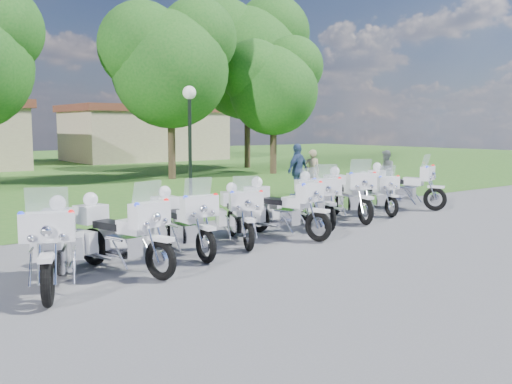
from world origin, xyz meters
TOP-DOWN VIEW (x-y plane):
  - ground at (0.00, 0.00)m, footprint 100.00×100.00m
  - grass_lawn at (0.00, 27.00)m, footprint 100.00×48.00m
  - motorcycle_0 at (-5.75, -0.92)m, footprint 1.45×2.38m
  - motorcycle_1 at (-4.49, -0.58)m, footprint 1.26×2.41m
  - motorcycle_2 at (-2.91, -0.01)m, footprint 0.83×2.39m
  - motorcycle_3 at (-1.32, 0.24)m, footprint 1.31×2.17m
  - motorcycle_4 at (-0.10, 0.19)m, footprint 1.15×2.43m
  - motorcycle_5 at (1.55, 0.83)m, footprint 1.40×2.31m
  - motorcycle_6 at (2.97, 1.04)m, footprint 1.36×2.46m
  - motorcycle_7 at (4.44, 1.33)m, footprint 1.10×2.11m
  - motorcycle_8 at (5.86, 1.49)m, footprint 1.42×2.44m
  - lamp_post at (1.05, 6.33)m, footprint 0.44×0.44m
  - tree_2 at (4.87, 14.69)m, footprint 6.57×5.61m
  - tree_3 at (10.80, 14.14)m, footprint 5.57×4.75m
  - tree_4 at (12.33, 18.65)m, footprint 7.95×6.78m
  - building_east at (11.00, 30.00)m, footprint 11.44×7.28m
  - bystander_a at (6.05, 5.83)m, footprint 0.73×0.63m
  - bystander_b at (9.00, 4.76)m, footprint 0.99×1.00m
  - bystander_c at (5.04, 5.49)m, footprint 1.22×0.76m

SIDE VIEW (x-z plane):
  - ground at x=0.00m, z-range 0.00..0.00m
  - grass_lawn at x=0.00m, z-range 0.00..0.01m
  - motorcycle_7 at x=4.44m, z-range -0.12..1.34m
  - motorcycle_3 at x=-1.32m, z-range -0.13..1.42m
  - motorcycle_2 at x=-2.91m, z-range -0.13..1.48m
  - motorcycle_5 at x=1.55m, z-range -0.13..1.51m
  - motorcycle_4 at x=-0.10m, z-range -0.14..1.52m
  - motorcycle_1 at x=-4.49m, z-range -0.14..1.53m
  - motorcycle_0 at x=-5.75m, z-range -0.14..1.56m
  - motorcycle_6 at x=2.97m, z-range -0.14..1.58m
  - motorcycle_8 at x=5.86m, z-range -0.14..1.58m
  - bystander_b at x=9.00m, z-range 0.00..1.63m
  - bystander_a at x=6.05m, z-range 0.00..1.69m
  - bystander_c at x=5.04m, z-range 0.00..1.94m
  - building_east at x=11.00m, z-range 0.02..4.12m
  - lamp_post at x=1.05m, z-range 1.01..4.90m
  - tree_3 at x=10.80m, z-range 1.20..8.63m
  - tree_2 at x=4.87m, z-range 1.42..10.18m
  - tree_4 at x=12.33m, z-range 1.72..12.31m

